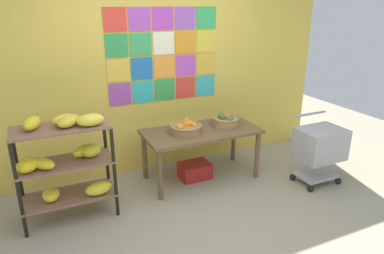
# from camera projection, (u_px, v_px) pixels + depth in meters

# --- Properties ---
(ground) EXTENTS (9.15, 9.15, 0.00)m
(ground) POSITION_uv_depth(u_px,v_px,m) (213.00, 228.00, 3.49)
(ground) COLOR gray
(back_wall_with_art) EXTENTS (4.92, 0.07, 2.88)m
(back_wall_with_art) POSITION_uv_depth(u_px,v_px,m) (155.00, 61.00, 4.38)
(back_wall_with_art) COLOR gold
(back_wall_with_art) RESTS_ON ground
(banana_shelf_unit) EXTENTS (0.94, 0.43, 1.13)m
(banana_shelf_unit) POSITION_uv_depth(u_px,v_px,m) (67.00, 157.00, 3.46)
(banana_shelf_unit) COLOR black
(banana_shelf_unit) RESTS_ON ground
(display_table) EXTENTS (1.43, 0.69, 0.65)m
(display_table) POSITION_uv_depth(u_px,v_px,m) (201.00, 136.00, 4.31)
(display_table) COLOR brown
(display_table) RESTS_ON ground
(fruit_basket_centre) EXTENTS (0.39, 0.39, 0.15)m
(fruit_basket_centre) POSITION_uv_depth(u_px,v_px,m) (186.00, 127.00, 4.18)
(fruit_basket_centre) COLOR #A37849
(fruit_basket_centre) RESTS_ON display_table
(fruit_basket_back_left) EXTENTS (0.34, 0.34, 0.17)m
(fruit_basket_back_left) POSITION_uv_depth(u_px,v_px,m) (225.00, 120.00, 4.41)
(fruit_basket_back_left) COLOR #A77E4A
(fruit_basket_back_left) RESTS_ON display_table
(produce_crate_under_table) EXTENTS (0.38, 0.29, 0.20)m
(produce_crate_under_table) POSITION_uv_depth(u_px,v_px,m) (195.00, 170.00, 4.48)
(produce_crate_under_table) COLOR #A9201D
(produce_crate_under_table) RESTS_ON ground
(shopping_cart) EXTENTS (0.55, 0.46, 0.84)m
(shopping_cart) POSITION_uv_depth(u_px,v_px,m) (320.00, 146.00, 4.23)
(shopping_cart) COLOR black
(shopping_cart) RESTS_ON ground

